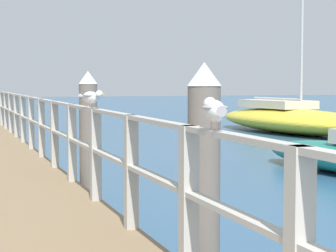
{
  "coord_description": "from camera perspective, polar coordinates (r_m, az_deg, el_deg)",
  "views": [
    {
      "loc": [
        -0.44,
        -0.42,
        1.91
      ],
      "look_at": [
        2.2,
        7.24,
        1.35
      ],
      "focal_mm": 68.21,
      "sensor_mm": 36.0,
      "label": 1
    }
  ],
  "objects": [
    {
      "name": "dock_piling_far",
      "position": [
        9.99,
        -7.12,
        -1.01
      ],
      "size": [
        0.29,
        0.29,
        2.07
      ],
      "color": "#6B6056",
      "rests_on": "ground_plane"
    },
    {
      "name": "dock_piling_near",
      "position": [
        5.48,
        3.22,
        -5.11
      ],
      "size": [
        0.29,
        0.29,
        2.07
      ],
      "color": "#6B6056",
      "rests_on": "ground_plane"
    },
    {
      "name": "seagull_foreground",
      "position": [
        4.24,
        4.2,
        1.45
      ],
      "size": [
        0.22,
        0.47,
        0.21
      ],
      "rotation": [
        0.0,
        0.0,
        6.08
      ],
      "color": "white",
      "rests_on": "pier_railing"
    },
    {
      "name": "boat_0",
      "position": [
        24.16,
        11.06,
        0.61
      ],
      "size": [
        3.79,
        8.92,
        11.8
      ],
      "rotation": [
        0.0,
        0.0,
        3.26
      ],
      "color": "gold",
      "rests_on": "ground_plane"
    },
    {
      "name": "pier_railing",
      "position": [
        11.6,
        -10.72,
        0.19
      ],
      "size": [
        0.12,
        20.59,
        1.12
      ],
      "color": "#B2ADA3",
      "rests_on": "pier_deck"
    },
    {
      "name": "seagull_background",
      "position": [
        7.97,
        -6.91,
        2.61
      ],
      "size": [
        0.25,
        0.45,
        0.21
      ],
      "rotation": [
        0.0,
        0.0,
        3.58
      ],
      "color": "white",
      "rests_on": "pier_railing"
    }
  ]
}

